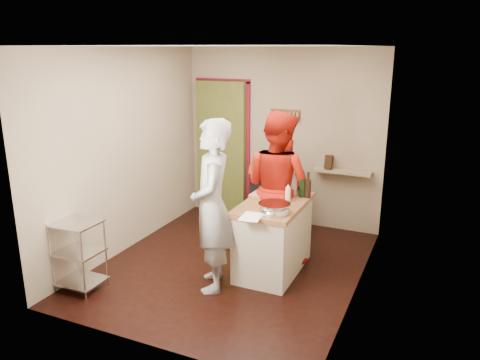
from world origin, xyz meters
name	(u,v)px	position (x,y,z in m)	size (l,w,h in m)	color
floor	(232,266)	(0.00, 0.00, 0.00)	(3.50, 3.50, 0.00)	black
back_wall	(243,145)	(-0.64, 1.78, 1.13)	(3.00, 0.44, 2.60)	tan
left_wall	(125,152)	(-1.50, 0.00, 1.30)	(0.04, 3.50, 2.60)	tan
right_wall	(363,177)	(1.50, 0.00, 1.30)	(0.04, 3.50, 2.60)	tan
ceiling	(231,45)	(0.00, 0.00, 2.61)	(3.00, 3.50, 0.02)	white
stove	(276,199)	(0.05, 1.42, 0.45)	(0.60, 0.63, 1.00)	black
wire_shelving	(78,252)	(-1.28, -1.20, 0.44)	(0.48, 0.40, 0.80)	silver
island	(274,234)	(0.50, 0.10, 0.46)	(0.69, 1.29, 1.17)	beige
person_stripe	(212,206)	(0.02, -0.54, 0.94)	(0.69, 0.45, 1.89)	silver
person_red	(278,187)	(0.41, 0.46, 0.94)	(0.91, 0.71, 1.87)	#A9170B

